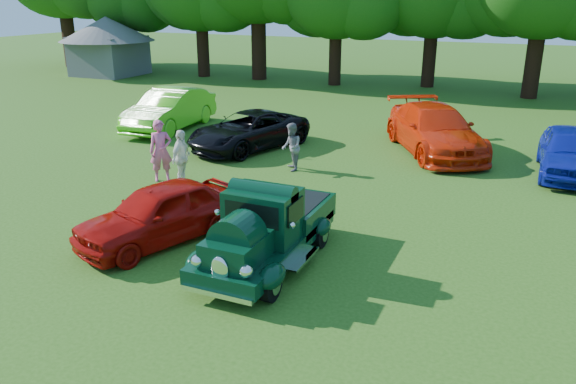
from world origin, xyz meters
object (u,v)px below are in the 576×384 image
at_px(back_car_black, 249,131).
at_px(spectator_white, 181,158).
at_px(back_car_blue, 570,152).
at_px(gazebo, 108,39).
at_px(spectator_grey, 291,147).
at_px(hero_pickup, 268,230).
at_px(spectator_pink, 161,151).
at_px(back_car_lime, 170,110).
at_px(red_convertible, 160,213).
at_px(back_car_orange, 435,130).

xyz_separation_m(back_car_black, spectator_white, (0.18, -4.53, 0.17)).
bearing_deg(back_car_blue, gazebo, 154.52).
distance_m(spectator_grey, gazebo, 25.69).
distance_m(hero_pickup, back_car_blue, 10.97).
bearing_deg(spectator_pink, gazebo, 93.23).
distance_m(back_car_black, spectator_grey, 3.10).
bearing_deg(back_car_lime, gazebo, 134.09).
distance_m(red_convertible, gazebo, 29.45).
xyz_separation_m(back_car_orange, spectator_grey, (-3.77, -4.04, -0.06)).
xyz_separation_m(spectator_grey, spectator_white, (-2.32, -2.70, 0.07)).
relative_size(red_convertible, spectator_pink, 2.13).
xyz_separation_m(red_convertible, spectator_white, (-1.78, 3.49, 0.16)).
xyz_separation_m(hero_pickup, back_car_orange, (1.60, 10.21, 0.10)).
bearing_deg(spectator_pink, hero_pickup, -75.11).
distance_m(back_car_lime, spectator_white, 7.53).
xyz_separation_m(back_car_lime, back_car_black, (4.42, -1.43, -0.16)).
height_order(back_car_black, spectator_pink, spectator_pink).
bearing_deg(gazebo, back_car_blue, -23.38).
bearing_deg(back_car_blue, back_car_black, -175.46).
height_order(spectator_grey, gazebo, gazebo).
relative_size(back_car_orange, back_car_blue, 1.29).
distance_m(back_car_black, gazebo, 22.61).
xyz_separation_m(red_convertible, back_car_blue, (8.62, 9.25, 0.07)).
height_order(hero_pickup, back_car_blue, hero_pickup).
bearing_deg(back_car_orange, spectator_pink, -166.65).
relative_size(hero_pickup, back_car_black, 0.89).
relative_size(hero_pickup, red_convertible, 1.08).
height_order(back_car_black, back_car_orange, back_car_orange).
bearing_deg(back_car_blue, back_car_lime, 177.13).
bearing_deg(back_car_black, spectator_pink, -80.47).
height_order(back_car_orange, gazebo, gazebo).
xyz_separation_m(spectator_pink, spectator_white, (0.83, -0.15, -0.09)).
xyz_separation_m(spectator_pink, gazebo, (-17.34, 17.96, 1.47)).
bearing_deg(gazebo, spectator_grey, -36.95).
height_order(red_convertible, spectator_pink, spectator_pink).
xyz_separation_m(red_convertible, back_car_lime, (-6.38, 9.45, 0.15)).
relative_size(back_car_lime, spectator_white, 2.99).
relative_size(back_car_blue, spectator_grey, 2.87).
distance_m(red_convertible, back_car_orange, 11.10).
relative_size(back_car_black, spectator_pink, 2.58).
distance_m(back_car_black, back_car_blue, 10.65).
distance_m(spectator_pink, gazebo, 25.01).
distance_m(red_convertible, spectator_white, 3.92).
height_order(back_car_blue, gazebo, gazebo).
bearing_deg(back_car_lime, back_car_orange, 0.07).
bearing_deg(spectator_pink, back_car_lime, 82.22).
height_order(red_convertible, back_car_black, red_convertible).
relative_size(hero_pickup, spectator_grey, 2.79).
bearing_deg(back_car_orange, spectator_white, -162.36).
distance_m(spectator_grey, spectator_white, 3.56).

